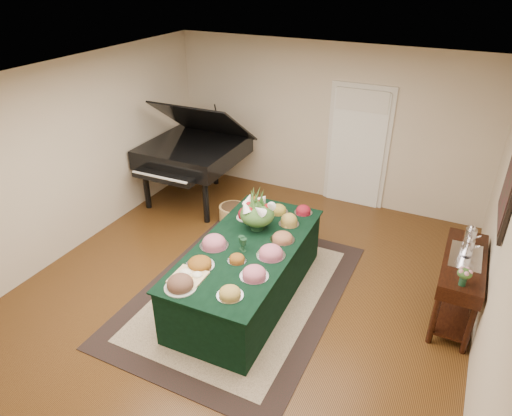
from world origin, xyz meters
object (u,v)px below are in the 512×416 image
at_px(floral_centerpiece, 257,210).
at_px(grand_piano, 194,151).
at_px(buffet_table, 247,271).
at_px(mahogany_sideboard, 462,272).

distance_m(floral_centerpiece, grand_piano, 2.54).
bearing_deg(grand_piano, buffet_table, -44.42).
relative_size(buffet_table, grand_piano, 1.35).
bearing_deg(grand_piano, mahogany_sideboard, -15.97).
height_order(buffet_table, grand_piano, grand_piano).
distance_m(buffet_table, grand_piano, 2.91).
bearing_deg(mahogany_sideboard, buffet_table, -163.02).
bearing_deg(buffet_table, floral_centerpiece, 98.97).
bearing_deg(floral_centerpiece, mahogany_sideboard, 7.25).
distance_m(buffet_table, floral_centerpiece, 0.78).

